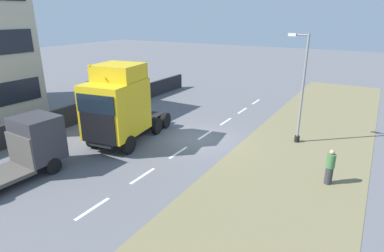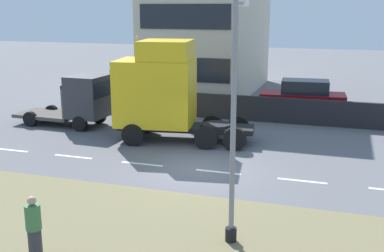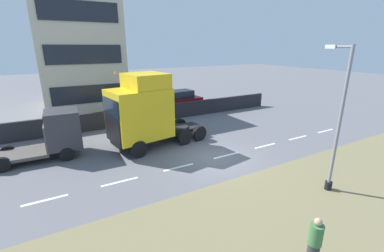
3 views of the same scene
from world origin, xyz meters
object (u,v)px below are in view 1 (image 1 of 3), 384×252
at_px(parked_car, 105,93).
at_px(lamp_post, 301,95).
at_px(pedestrian, 330,167).
at_px(lorry_cab, 119,106).
at_px(flatbed_truck, 30,145).

xyz_separation_m(parked_car, lamp_post, (-16.13, 0.36, 1.92)).
distance_m(lamp_post, pedestrian, 5.56).
relative_size(lorry_cab, flatbed_truck, 1.27).
distance_m(lorry_cab, flatbed_truck, 5.20).
bearing_deg(lamp_post, parked_car, -1.27).
relative_size(lorry_cab, pedestrian, 3.94).
height_order(lorry_cab, lamp_post, lamp_post).
height_order(parked_car, lamp_post, lamp_post).
bearing_deg(pedestrian, lorry_cab, 5.57).
bearing_deg(lamp_post, lorry_cab, 31.86).
xyz_separation_m(lorry_cab, lamp_post, (-9.00, -5.59, 0.59)).
relative_size(lorry_cab, lamp_post, 1.04).
height_order(lorry_cab, flatbed_truck, lorry_cab).
distance_m(lorry_cab, parked_car, 9.38).
height_order(flatbed_truck, parked_car, flatbed_truck).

